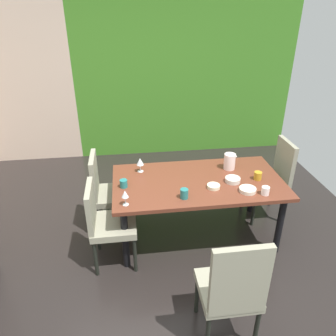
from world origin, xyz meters
TOP-DOWN VIEW (x-y plane):
  - ground_plane at (0.00, 0.00)m, footprint 5.24×5.59m
  - back_panel_interior at (-1.80, 2.75)m, footprint 1.64×0.10m
  - garden_window_panel at (0.82, 2.75)m, footprint 3.60×0.10m
  - dining_table at (0.52, 0.35)m, footprint 1.80×0.97m
  - chair_head_near at (0.49, -0.96)m, footprint 0.44×0.44m
  - chair_left_far at (-0.47, 0.63)m, footprint 0.45×0.44m
  - chair_right_far at (1.51, 0.63)m, footprint 0.44×0.44m
  - chair_left_near at (-0.46, 0.07)m, footprint 0.45×0.44m
  - wine_glass_near_shelf at (-0.08, 0.64)m, footprint 0.08×0.08m
  - wine_glass_right at (-0.25, -0.01)m, footprint 0.07×0.07m
  - serving_bowl_east at (0.87, 0.27)m, footprint 0.16×0.16m
  - serving_bowl_rear at (0.64, 0.18)m, footprint 0.13×0.13m
  - serving_bowl_left at (0.96, 0.06)m, footprint 0.17×0.17m
  - cup_north at (-0.27, 0.32)m, footprint 0.08×0.08m
  - cup_south at (0.31, 0.03)m, footprint 0.08×0.08m
  - cup_corner at (1.11, -0.01)m, footprint 0.08×0.08m
  - cup_west at (1.15, 0.29)m, footprint 0.08×0.08m
  - pitcher_center at (0.92, 0.57)m, footprint 0.14×0.13m

SIDE VIEW (x-z plane):
  - ground_plane at x=0.00m, z-range -0.02..0.00m
  - chair_left_near at x=-0.46m, z-range 0.06..0.96m
  - chair_left_far at x=-0.47m, z-range 0.05..1.00m
  - chair_right_far at x=1.51m, z-range 0.05..1.04m
  - chair_head_near at x=0.49m, z-range 0.04..1.07m
  - dining_table at x=0.52m, z-range 0.28..1.01m
  - serving_bowl_rear at x=0.64m, z-range 0.73..0.76m
  - serving_bowl_left at x=0.96m, z-range 0.73..0.77m
  - serving_bowl_east at x=0.87m, z-range 0.73..0.77m
  - cup_north at x=-0.27m, z-range 0.73..0.81m
  - cup_corner at x=1.11m, z-range 0.73..0.81m
  - cup_west at x=1.15m, z-range 0.73..0.81m
  - cup_south at x=0.31m, z-range 0.73..0.82m
  - pitcher_center at x=0.92m, z-range 0.73..0.91m
  - wine_glass_right at x=-0.25m, z-range 0.76..0.92m
  - wine_glass_near_shelf at x=-0.08m, z-range 0.76..0.93m
  - back_panel_interior at x=-1.80m, z-range 0.00..2.57m
  - garden_window_panel at x=0.82m, z-range 0.00..2.57m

